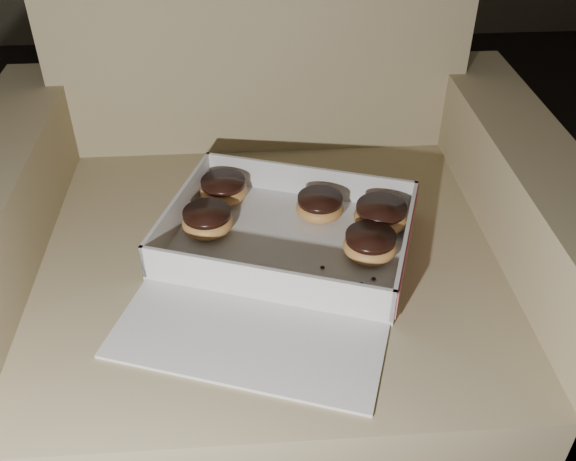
# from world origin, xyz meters

# --- Properties ---
(armchair) EXTENTS (0.96, 0.81, 1.00)m
(armchair) POSITION_xyz_m (0.36, 0.23, 0.31)
(armchair) COLOR #9D8864
(armchair) RESTS_ON floor
(bakery_box) EXTENTS (0.49, 0.53, 0.06)m
(bakery_box) POSITION_xyz_m (0.38, 0.12, 0.46)
(bakery_box) COLOR silver
(bakery_box) RESTS_ON armchair
(donut_a) EXTENTS (0.08, 0.08, 0.04)m
(donut_a) POSITION_xyz_m (0.45, 0.22, 0.48)
(donut_a) COLOR #C37F44
(donut_a) RESTS_ON bakery_box
(donut_b) EXTENTS (0.08, 0.08, 0.04)m
(donut_b) POSITION_xyz_m (0.52, 0.11, 0.48)
(donut_b) COLOR #C37F44
(donut_b) RESTS_ON bakery_box
(donut_c) EXTENTS (0.08, 0.08, 0.04)m
(donut_c) POSITION_xyz_m (0.27, 0.19, 0.48)
(donut_c) COLOR #C37F44
(donut_c) RESTS_ON bakery_box
(donut_d) EXTENTS (0.09, 0.09, 0.04)m
(donut_d) POSITION_xyz_m (0.55, 0.18, 0.48)
(donut_d) COLOR #C37F44
(donut_d) RESTS_ON bakery_box
(donut_e) EXTENTS (0.08, 0.08, 0.04)m
(donut_e) POSITION_xyz_m (0.29, 0.28, 0.48)
(donut_e) COLOR #C37F44
(donut_e) RESTS_ON bakery_box
(crumb_a) EXTENTS (0.01, 0.01, 0.00)m
(crumb_a) POSITION_xyz_m (0.44, 0.09, 0.46)
(crumb_a) COLOR black
(crumb_a) RESTS_ON bakery_box
(crumb_b) EXTENTS (0.01, 0.01, 0.00)m
(crumb_b) POSITION_xyz_m (0.49, 0.05, 0.46)
(crumb_b) COLOR black
(crumb_b) RESTS_ON bakery_box
(crumb_c) EXTENTS (0.01, 0.01, 0.00)m
(crumb_c) POSITION_xyz_m (0.51, 0.06, 0.46)
(crumb_c) COLOR black
(crumb_c) RESTS_ON bakery_box
(crumb_d) EXTENTS (0.01, 0.01, 0.00)m
(crumb_d) POSITION_xyz_m (0.23, 0.12, 0.46)
(crumb_d) COLOR black
(crumb_d) RESTS_ON bakery_box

